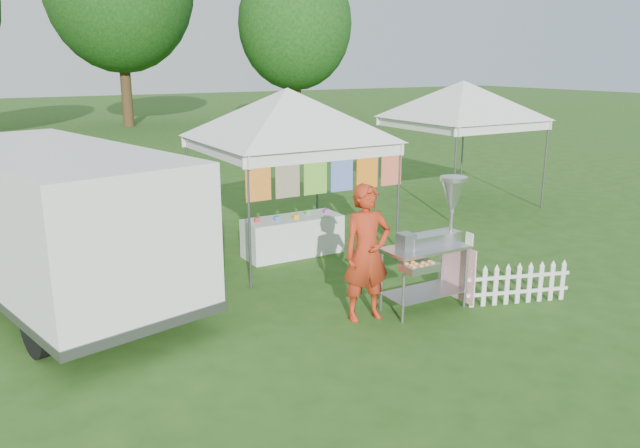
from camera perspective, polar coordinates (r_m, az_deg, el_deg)
ground at (r=8.93m, az=7.73°, el=-8.25°), size 120.00×120.00×0.00m
canopy_main at (r=11.18m, az=-2.99°, el=12.28°), size 4.24×4.24×3.45m
canopy_right at (r=15.61m, az=13.00°, el=12.65°), size 4.24×4.24×3.45m
tree_right at (r=32.25m, az=-2.31°, el=17.80°), size 5.60×5.60×8.42m
donut_cart at (r=8.95m, az=10.65°, el=-0.83°), size 1.35×0.92×1.87m
vendor at (r=8.45m, az=4.30°, el=-2.66°), size 0.74×0.54×1.89m
cargo_van at (r=9.99m, az=-23.32°, el=0.49°), size 3.35×5.77×2.25m
picket_fence at (r=9.60m, az=17.67°, el=-5.32°), size 1.55×0.53×0.56m
display_table at (r=11.42m, az=-2.50°, el=-1.10°), size 1.80×0.70×0.70m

